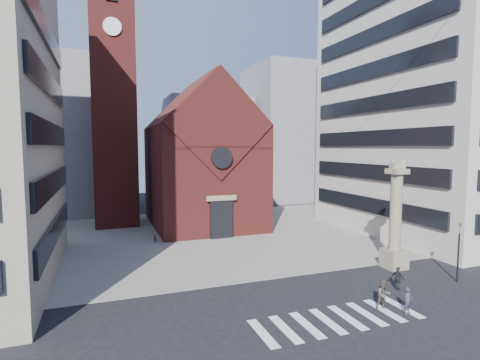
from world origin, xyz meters
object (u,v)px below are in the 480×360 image
object	(u,v)px
pedestrian_2	(398,278)
scooter_0	(155,238)
pedestrian_1	(384,295)
lion_column	(395,225)
traffic_light	(458,250)
pedestrian_0	(408,301)

from	to	relation	value
pedestrian_2	scooter_0	size ratio (longest dim) A/B	1.02
pedestrian_1	scooter_0	xyz separation A→B (m)	(-10.60, 20.65, -0.42)
pedestrian_1	lion_column	bearing A→B (deg)	56.73
lion_column	traffic_light	distance (m)	4.62
traffic_light	pedestrian_0	size ratio (longest dim) A/B	2.76
pedestrian_0	pedestrian_1	xyz separation A→B (m)	(-0.87, 1.00, 0.10)
scooter_0	pedestrian_0	bearing A→B (deg)	-56.85
traffic_light	pedestrian_1	distance (m)	8.44
pedestrian_2	scooter_0	world-z (taller)	pedestrian_2
scooter_0	traffic_light	bearing A→B (deg)	-39.94
pedestrian_0	pedestrian_2	distance (m)	3.75
lion_column	pedestrian_1	world-z (taller)	lion_column
pedestrian_1	scooter_0	distance (m)	23.21
pedestrian_1	scooter_0	world-z (taller)	pedestrian_1
pedestrian_1	pedestrian_2	xyz separation A→B (m)	(3.02, 2.08, -0.09)
lion_column	pedestrian_1	size ratio (longest dim) A/B	4.94
traffic_light	pedestrian_2	distance (m)	5.32
pedestrian_1	scooter_0	size ratio (longest dim) A/B	1.14
pedestrian_1	traffic_light	bearing A→B (deg)	25.84
pedestrian_1	pedestrian_2	bearing A→B (deg)	47.75
traffic_light	lion_column	bearing A→B (deg)	116.46
pedestrian_0	scooter_0	size ratio (longest dim) A/B	1.01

